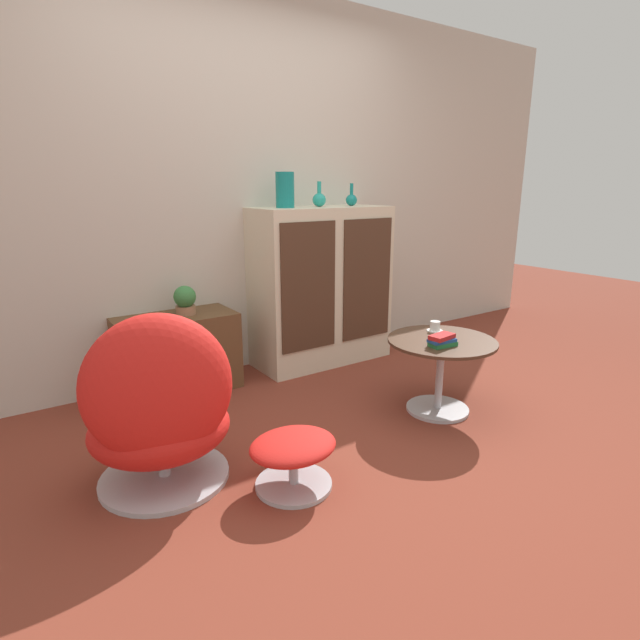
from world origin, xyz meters
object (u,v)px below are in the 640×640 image
Objects in this scene: sideboard at (321,286)px; coffee_table at (441,362)px; vase_inner_left at (319,199)px; book_stack at (442,340)px; vase_leftmost at (285,190)px; teacup at (435,327)px; tv_console at (178,354)px; potted_plant at (185,300)px; ottoman at (293,453)px; egg_chair at (160,411)px; vase_inner_right at (351,199)px.

sideboard is 1.17m from coffee_table.
vase_inner_left is 1.43m from book_stack.
vase_leftmost is 2.41× the size of teacup.
tv_console is 1.46m from vase_inner_left.
book_stack is (1.01, -1.26, -0.12)m from potted_plant.
tv_console is (-1.11, 0.04, -0.33)m from sideboard.
tv_console is 1.65m from teacup.
vase_inner_left is at bearing 94.23° from coffee_table.
teacup is at bearing 50.54° from book_stack.
vase_inner_left is at bearing 51.75° from ottoman.
ottoman is at bearing -35.09° from egg_chair.
sideboard is 0.69m from vase_inner_right.
egg_chair is at bearing -147.26° from sideboard.
coffee_table is 1.47m from vase_inner_right.
teacup is at bearing -0.28° from egg_chair.
vase_inner_left is 1.06× the size of book_stack.
vase_leftmost is (-0.37, 1.14, 0.97)m from coffee_table.
book_stack is at bearing -8.97° from egg_chair.
sideboard reaches higher than teacup.
vase_inner_left is at bearing 33.15° from egg_chair.
sideboard is 6.23× the size of potted_plant.
potted_plant is 1.59m from teacup.
potted_plant is at bearing 89.00° from ottoman.
egg_chair is at bearing -112.57° from tv_console.
egg_chair is at bearing 174.53° from coffee_table.
ottoman is 1.15m from coffee_table.
egg_chair is (-1.54, -0.99, -0.21)m from sideboard.
vase_inner_left is 1.79× the size of teacup.
vase_leftmost is (0.81, -0.03, 1.03)m from tv_console.
potted_plant is (-1.04, 0.04, 0.02)m from sideboard.
vase_inner_left is (0.28, 0.00, -0.06)m from vase_leftmost.
egg_chair reaches higher than potted_plant.
vase_leftmost is at bearing 38.75° from egg_chair.
egg_chair is 1.70m from teacup.
teacup reaches higher than ottoman.
vase_leftmost is (-0.30, 0.00, 0.70)m from sideboard.
vase_inner_right is (1.34, 1.32, 1.04)m from ottoman.
vase_leftmost is at bearing 107.79° from coffee_table.
vase_inner_right reaches higher than coffee_table.
teacup reaches higher than coffee_table.
sideboard is 0.64m from vase_inner_left.
sideboard is 1.84m from egg_chair.
vase_inner_left is at bearing 0.00° from vase_leftmost.
tv_console is 0.90× the size of egg_chair.
egg_chair reaches higher than coffee_table.
tv_console is 1.31m from vase_leftmost.
teacup is (1.22, 0.32, 0.30)m from ottoman.
vase_inner_right is at bearing -1.33° from tv_console.
book_stack is (-0.03, -1.23, -0.10)m from sideboard.
vase_inner_right is 1.45m from potted_plant.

